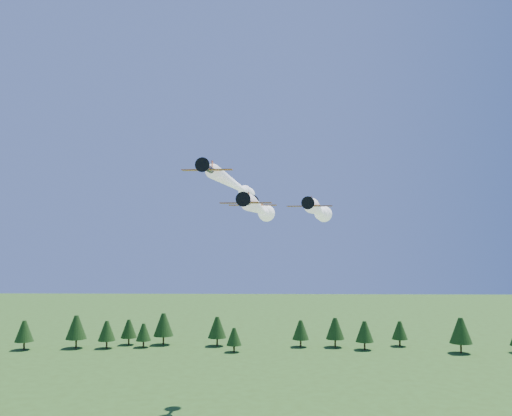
{
  "coord_description": "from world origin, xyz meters",
  "views": [
    {
      "loc": [
        2.72,
        -92.55,
        39.08
      ],
      "look_at": [
        0.56,
        0.0,
        43.78
      ],
      "focal_mm": 40.0,
      "sensor_mm": 36.0,
      "label": 1
    }
  ],
  "objects_px": {
    "plane_left": "(237,186)",
    "plane_right": "(319,211)",
    "plane_lead": "(260,210)",
    "plane_slot": "(253,203)"
  },
  "relations": [
    {
      "from": "plane_left",
      "to": "plane_right",
      "type": "relative_size",
      "value": 1.3
    },
    {
      "from": "plane_left",
      "to": "plane_right",
      "type": "distance_m",
      "value": 19.96
    },
    {
      "from": "plane_lead",
      "to": "plane_slot",
      "type": "distance_m",
      "value": 10.5
    },
    {
      "from": "plane_lead",
      "to": "plane_right",
      "type": "relative_size",
      "value": 1.04
    },
    {
      "from": "plane_right",
      "to": "plane_slot",
      "type": "relative_size",
      "value": 5.15
    },
    {
      "from": "plane_left",
      "to": "plane_right",
      "type": "bearing_deg",
      "value": -17.83
    },
    {
      "from": "plane_lead",
      "to": "plane_right",
      "type": "height_order",
      "value": "plane_right"
    },
    {
      "from": "plane_lead",
      "to": "plane_left",
      "type": "height_order",
      "value": "plane_left"
    },
    {
      "from": "plane_slot",
      "to": "plane_lead",
      "type": "bearing_deg",
      "value": 84.11
    },
    {
      "from": "plane_lead",
      "to": "plane_left",
      "type": "xyz_separation_m",
      "value": [
        -5.49,
        15.43,
        5.99
      ]
    }
  ]
}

